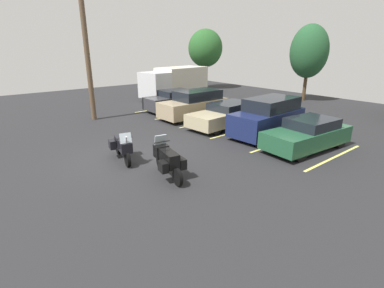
{
  "coord_description": "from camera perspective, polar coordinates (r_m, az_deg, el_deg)",
  "views": [
    {
      "loc": [
        10.63,
        -4.83,
        4.51
      ],
      "look_at": [
        2.24,
        1.99,
        0.82
      ],
      "focal_mm": 27.04,
      "sensor_mm": 36.0,
      "label": 1
    }
  ],
  "objects": [
    {
      "name": "car_navy",
      "position": [
        15.61,
        14.76,
        5.12
      ],
      "size": [
        2.11,
        4.44,
        1.97
      ],
      "color": "navy",
      "rests_on": "ground"
    },
    {
      "name": "car_charcoal",
      "position": [
        21.28,
        -3.47,
        8.59
      ],
      "size": [
        1.81,
        4.34,
        1.48
      ],
      "color": "#38383D",
      "rests_on": "ground"
    },
    {
      "name": "car_green",
      "position": [
        14.11,
        21.82,
        1.78
      ],
      "size": [
        2.17,
        4.5,
        1.42
      ],
      "color": "#235638",
      "rests_on": "ground"
    },
    {
      "name": "car_tan",
      "position": [
        18.99,
        0.51,
        7.83
      ],
      "size": [
        1.95,
        4.64,
        1.77
      ],
      "color": "tan",
      "rests_on": "ground"
    },
    {
      "name": "box_truck",
      "position": [
        26.04,
        -3.36,
        12.1
      ],
      "size": [
        3.16,
        6.49,
        2.71
      ],
      "color": "silver",
      "rests_on": "ground"
    },
    {
      "name": "tree_rear",
      "position": [
        26.82,
        22.09,
        16.54
      ],
      "size": [
        3.07,
        3.07,
        6.21
      ],
      "color": "#4C3823",
      "rests_on": "ground"
    },
    {
      "name": "motorcycle_second",
      "position": [
        10.38,
        -4.89,
        -3.0
      ],
      "size": [
        2.1,
        0.99,
        1.42
      ],
      "color": "black",
      "rests_on": "ground"
    },
    {
      "name": "tree_center_right",
      "position": [
        32.58,
        2.65,
        18.32
      ],
      "size": [
        3.65,
        3.65,
        6.21
      ],
      "color": "#4C3823",
      "rests_on": "ground"
    },
    {
      "name": "car_champagne",
      "position": [
        17.12,
        6.77,
        5.8
      ],
      "size": [
        2.26,
        4.99,
        1.36
      ],
      "color": "#C1B289",
      "rests_on": "ground"
    },
    {
      "name": "utility_pole",
      "position": [
        19.21,
        -20.22,
        18.39
      ],
      "size": [
        1.8,
        0.36,
        9.22
      ],
      "color": "brown",
      "rests_on": "ground"
    },
    {
      "name": "motorcycle_touring",
      "position": [
        12.13,
        -13.58,
        -0.38
      ],
      "size": [
        2.2,
        0.99,
        1.36
      ],
      "color": "black",
      "rests_on": "ground"
    },
    {
      "name": "parking_stripes",
      "position": [
        17.28,
        6.4,
        3.59
      ],
      "size": [
        13.27,
        4.7,
        0.01
      ],
      "color": "#EAE066",
      "rests_on": "ground"
    },
    {
      "name": "ground",
      "position": [
        12.54,
        -13.65,
        -3.06
      ],
      "size": [
        44.0,
        44.0,
        0.1
      ],
      "primitive_type": "cube",
      "color": "#262628"
    }
  ]
}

